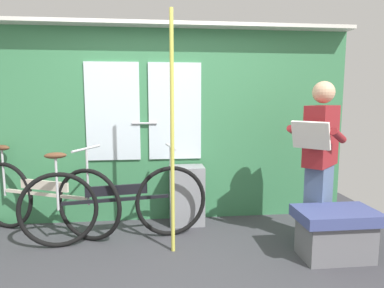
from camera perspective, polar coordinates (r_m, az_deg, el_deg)
name	(u,v)px	position (r m, az deg, el deg)	size (l,w,h in m)	color
ground_plane	(167,268)	(3.14, -4.26, -19.92)	(5.36, 4.00, 0.04)	#38383D
train_door_wall	(161,120)	(3.98, -5.15, 3.93)	(4.36, 0.28, 2.24)	#387A4C
bicycle_near_door	(44,198)	(3.94, -23.41, -8.22)	(1.67, 0.82, 0.95)	black
bicycle_leaning_behind	(116,203)	(3.53, -12.53, -9.62)	(1.82, 0.47, 0.95)	black
passenger_reading_newspaper	(320,159)	(3.55, 20.53, -2.43)	(0.60, 0.59, 1.59)	slate
trash_bin_by_wall	(187,195)	(3.93, -0.87, -8.52)	(0.39, 0.28, 0.67)	gray
handrail_pole	(172,135)	(3.09, -3.31, 1.52)	(0.04, 0.04, 2.20)	#C6C14C
bench_seat_corner	(335,232)	(3.41, 22.79, -13.44)	(0.70, 0.44, 0.45)	#3D477F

